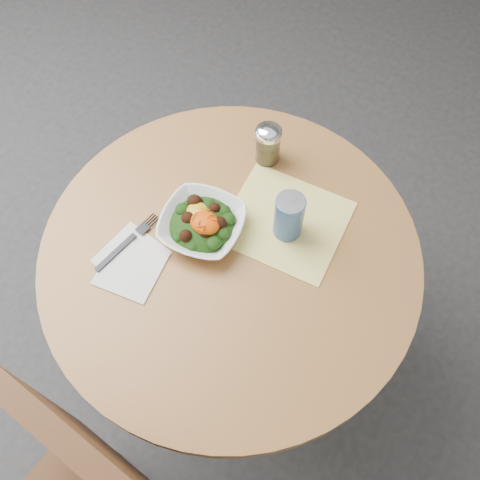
# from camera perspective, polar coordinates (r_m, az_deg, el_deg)

# --- Properties ---
(ground) EXTENTS (6.00, 6.00, 0.00)m
(ground) POSITION_cam_1_polar(r_m,az_deg,el_deg) (1.95, -0.70, -11.41)
(ground) COLOR #2D2D2F
(ground) RESTS_ON ground
(table) EXTENTS (0.90, 0.90, 0.75)m
(table) POSITION_cam_1_polar(r_m,az_deg,el_deg) (1.43, -0.94, -4.85)
(table) COLOR black
(table) RESTS_ON ground
(cloth_napkin) EXTENTS (0.31, 0.29, 0.00)m
(cloth_napkin) POSITION_cam_1_polar(r_m,az_deg,el_deg) (1.30, 4.88, 1.99)
(cloth_napkin) COLOR yellow
(cloth_napkin) RESTS_ON table
(paper_napkins) EXTENTS (0.17, 0.18, 0.00)m
(paper_napkins) POSITION_cam_1_polar(r_m,az_deg,el_deg) (1.26, -11.55, -2.40)
(paper_napkins) COLOR white
(paper_napkins) RESTS_ON table
(salad_bowl) EXTENTS (0.23, 0.23, 0.07)m
(salad_bowl) POSITION_cam_1_polar(r_m,az_deg,el_deg) (1.26, -4.06, 1.71)
(salad_bowl) COLOR white
(salad_bowl) RESTS_ON table
(fork) EXTENTS (0.04, 0.20, 0.00)m
(fork) POSITION_cam_1_polar(r_m,az_deg,el_deg) (1.29, -11.71, -0.03)
(fork) COLOR black
(fork) RESTS_ON table
(spice_shaker) EXTENTS (0.07, 0.07, 0.12)m
(spice_shaker) POSITION_cam_1_polar(r_m,az_deg,el_deg) (1.35, 3.00, 10.19)
(spice_shaker) COLOR silver
(spice_shaker) RESTS_ON table
(beverage_can) EXTENTS (0.07, 0.07, 0.13)m
(beverage_can) POSITION_cam_1_polar(r_m,az_deg,el_deg) (1.23, 5.23, 2.52)
(beverage_can) COLOR #0D3897
(beverage_can) RESTS_ON table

